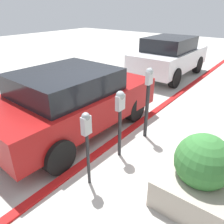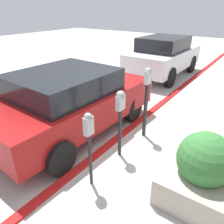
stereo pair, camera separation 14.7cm
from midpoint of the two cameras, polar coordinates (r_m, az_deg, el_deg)
The scene contains 8 objects.
ground_plane at distance 4.63m, azimuth 0.07°, elevation -9.73°, with size 40.00×40.00×0.00m, color beige.
curb_strip at distance 4.66m, azimuth -0.72°, elevation -9.18°, with size 24.50×0.16×0.04m.
parking_meter_nearest at distance 3.32m, azimuth -5.37°, elevation -5.80°, with size 0.15×0.13×1.32m.
parking_meter_second at distance 3.98m, azimuth 3.17°, elevation 0.35°, with size 0.19×0.16×1.37m.
parking_meter_middle at distance 4.69m, azimuth 10.25°, elevation 4.43°, with size 0.17×0.14×1.59m.
planter_box at distance 3.59m, azimuth 23.12°, elevation -15.05°, with size 1.14×1.07×1.13m.
parked_car_middle at distance 5.09m, azimuth -9.76°, elevation 3.24°, with size 4.07×2.13×1.46m.
parked_car_rear at distance 9.56m, azimuth 15.24°, elevation 13.92°, with size 4.02×1.83×1.60m.
Camera 1 is at (-2.93, -2.36, 2.71)m, focal length 35.00 mm.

